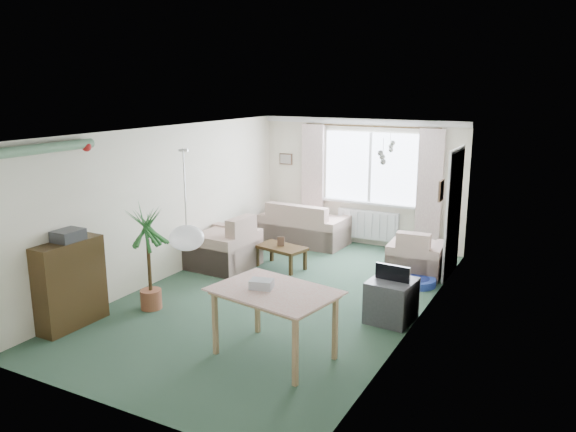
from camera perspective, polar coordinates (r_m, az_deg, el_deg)
The scene contains 25 objects.
ground at distance 8.25m, azimuth -0.99°, elevation -8.23°, with size 6.50×6.50×0.00m, color #2A4634.
window at distance 10.66m, azimuth 8.38°, elevation 4.90°, with size 1.80×0.03×1.30m, color white.
curtain_rod at distance 10.50m, azimuth 8.38°, elevation 9.01°, with size 2.60×0.03×0.03m, color black.
curtain_left at distance 11.04m, azimuth 2.53°, elevation 4.10°, with size 0.45×0.08×2.00m, color beige.
curtain_right at distance 10.28m, azimuth 14.20°, elevation 3.03°, with size 0.45×0.08×2.00m, color beige.
radiator at distance 10.83m, azimuth 8.12°, elevation -0.89°, with size 1.20×0.10×0.55m, color white.
doorway at distance 9.30m, azimuth 16.51°, elevation 0.16°, with size 0.03×0.95×2.00m, color black.
pendant_lamp at distance 5.85m, azimuth -10.25°, elevation -2.21°, with size 0.36×0.36×0.36m, color white.
tinsel_garland at distance 7.20m, azimuth -24.02°, elevation 6.22°, with size 1.60×1.60×0.12m, color #196626.
bauble_cluster_a at distance 8.03m, azimuth 10.34°, elevation 7.32°, with size 0.20×0.20×0.20m, color silver.
bauble_cluster_b at distance 6.80m, azimuth 9.64°, elevation 6.32°, with size 0.20×0.20×0.20m, color silver.
wall_picture_back at distance 11.37m, azimuth -0.21°, elevation 5.81°, with size 0.28×0.03×0.22m, color brown.
wall_picture_right at distance 8.24m, azimuth 15.30°, elevation 2.50°, with size 0.03×0.24×0.30m, color brown.
sofa at distance 10.87m, azimuth 1.69°, elevation -0.68°, with size 1.63×0.86×0.81m, color beige.
armchair_corner at distance 9.35m, azimuth 12.91°, elevation -3.51°, with size 0.84×0.80×0.75m, color #B8B18B.
armchair_left at distance 9.50m, azimuth -6.61°, elevation -2.53°, with size 1.01×0.96×0.90m, color beige.
coffee_table at distance 9.44m, azimuth -0.73°, elevation -4.19°, with size 0.84×0.47×0.38m, color black.
photo_frame at distance 9.38m, azimuth -0.73°, elevation -2.60°, with size 0.12×0.02×0.16m, color #513829.
bookshelf at distance 7.63m, azimuth -21.23°, elevation -6.48°, with size 0.31×0.92×1.12m, color black.
hifi_box at distance 7.48m, azimuth -21.43°, elevation -1.84°, with size 0.28×0.35×0.14m, color #313236.
houseplant at distance 7.84m, azimuth -13.96°, elevation -4.17°, with size 0.62×0.62×1.45m, color #1A4D26.
dining_table at distance 6.42m, azimuth -1.38°, elevation -10.95°, with size 1.24×0.83×0.78m, color tan.
gift_box at distance 6.30m, azimuth -2.70°, elevation -7.01°, with size 0.25×0.18×0.12m, color #B3B5BF.
tv_cube at distance 7.50m, azimuth 10.46°, elevation -8.43°, with size 0.55×0.61×0.55m, color #3A3B3F.
pet_bed at distance 8.91m, azimuth 12.97°, elevation -6.52°, with size 0.57×0.57×0.11m, color #22559C.
Camera 1 is at (3.72, -6.72, 3.01)m, focal length 35.00 mm.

